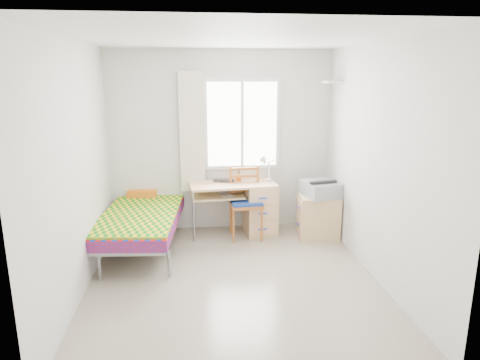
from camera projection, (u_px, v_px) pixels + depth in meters
The scene contains 17 objects.
floor at pixel (234, 280), 4.82m from camera, with size 3.50×3.50×0.00m, color #BCAD93.
ceiling at pixel (233, 38), 4.19m from camera, with size 3.50×3.50×0.00m, color white.
wall_back at pixel (221, 142), 6.19m from camera, with size 3.20×3.20×0.00m, color silver.
wall_left at pixel (76, 171), 4.33m from camera, with size 3.50×3.50×0.00m, color silver.
wall_right at pixel (378, 164), 4.68m from camera, with size 3.50×3.50×0.00m, color silver.
window at pixel (242, 124), 6.14m from camera, with size 1.10×0.04×1.30m.
curtain at pixel (192, 133), 6.04m from camera, with size 0.35×0.05×1.70m, color white.
floating_shelf at pixel (332, 82), 5.81m from camera, with size 0.20×0.32×0.03m, color white.
bed at pixel (143, 215), 5.70m from camera, with size 1.14×2.13×0.89m.
desk at pixel (255, 206), 6.16m from camera, with size 1.24×0.65×0.75m.
chair at pixel (246, 198), 6.00m from camera, with size 0.46×0.46×1.01m.
cabinet at pixel (318, 216), 6.06m from camera, with size 0.60×0.54×0.60m.
printer at pixel (321, 188), 5.94m from camera, with size 0.52×0.58×0.22m.
laptop at pixel (224, 181), 6.10m from camera, with size 0.31×0.20×0.02m, color black.
pen_cup at pixel (238, 178), 6.16m from camera, with size 0.08×0.08×0.10m, color orange.
task_lamp at pixel (266, 166), 6.01m from camera, with size 0.22×0.32×0.39m.
book at pixel (220, 195), 6.03m from camera, with size 0.17×0.23×0.02m, color gray.
Camera 1 is at (-0.42, -4.38, 2.26)m, focal length 32.00 mm.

